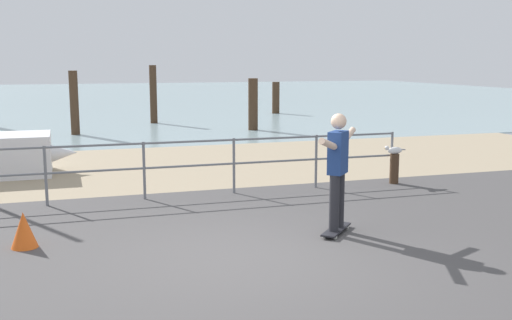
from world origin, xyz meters
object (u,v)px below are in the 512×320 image
(seagull, at_px, (394,150))
(skateboard, at_px, (336,230))
(bollard_short, at_px, (394,169))
(skateboarder, at_px, (338,164))
(traffic_cone, at_px, (24,231))

(seagull, bearing_deg, skateboard, -132.14)
(bollard_short, xyz_separation_m, seagull, (-0.02, -0.00, 0.39))
(skateboard, xyz_separation_m, seagull, (2.59, 2.86, 0.63))
(skateboard, bearing_deg, seagull, 47.86)
(skateboard, height_order, bollard_short, bollard_short)
(skateboard, distance_m, bollard_short, 3.88)
(skateboarder, bearing_deg, bollard_short, 47.68)
(skateboard, height_order, seagull, seagull)
(traffic_cone, bearing_deg, skateboarder, -8.38)
(skateboarder, relative_size, traffic_cone, 3.30)
(seagull, bearing_deg, skateboarder, -132.14)
(seagull, xyz_separation_m, traffic_cone, (-6.80, -2.24, -0.44))
(seagull, relative_size, traffic_cone, 0.97)
(seagull, height_order, traffic_cone, seagull)
(traffic_cone, bearing_deg, skateboard, -8.38)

